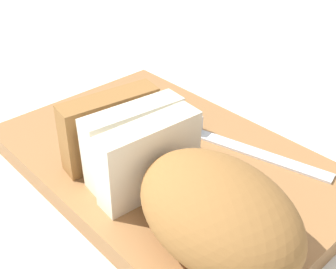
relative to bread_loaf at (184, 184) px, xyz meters
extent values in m
plane|color=silver|center=(0.09, -0.06, -0.07)|extent=(3.00, 3.00, 0.00)
cube|color=#9E6B3D|center=(0.09, -0.06, -0.06)|extent=(0.42, 0.28, 0.03)
ellipsoid|color=#996633|center=(-0.05, 0.00, 0.00)|extent=(0.18, 0.13, 0.08)
cube|color=#F2E8CC|center=(0.05, 0.00, 0.00)|extent=(0.04, 0.12, 0.08)
cube|color=#F2E8CC|center=(0.09, -0.01, 0.00)|extent=(0.05, 0.12, 0.08)
cube|color=#996633|center=(0.13, -0.01, 0.00)|extent=(0.05, 0.12, 0.09)
cube|color=silver|center=(0.02, -0.14, -0.04)|extent=(0.18, 0.06, 0.00)
cylinder|color=black|center=(0.13, -0.11, -0.03)|extent=(0.06, 0.04, 0.03)
cube|color=silver|center=(0.10, -0.12, -0.03)|extent=(0.02, 0.02, 0.02)
sphere|color=tan|center=(0.09, -0.09, -0.04)|extent=(0.01, 0.01, 0.01)
sphere|color=tan|center=(0.10, -0.08, -0.04)|extent=(0.00, 0.00, 0.00)
sphere|color=tan|center=(0.10, -0.07, -0.04)|extent=(0.00, 0.00, 0.00)
camera|label=1|loc=(-0.23, 0.23, 0.27)|focal=46.26mm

